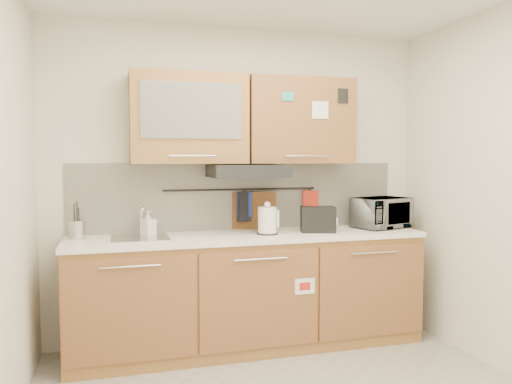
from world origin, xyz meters
TOP-DOWN VIEW (x-y plane):
  - wall_back at (0.00, 1.50)m, footprint 3.20×0.00m
  - base_cabinet at (0.00, 1.19)m, footprint 2.80×0.64m
  - countertop at (0.00, 1.19)m, footprint 2.82×0.62m
  - backsplash at (0.00, 1.49)m, footprint 2.80×0.02m
  - upper_cabinets at (-0.00, 1.32)m, footprint 1.82×0.37m
  - range_hood at (0.00, 1.25)m, footprint 0.60×0.46m
  - sink at (-0.85, 1.21)m, footprint 0.42×0.40m
  - utensil_rail at (0.00, 1.45)m, footprint 1.30×0.02m
  - utensil_crock at (-1.30, 1.28)m, footprint 0.13×0.13m
  - kettle at (0.13, 1.14)m, footprint 0.19×0.18m
  - toaster at (0.56, 1.14)m, footprint 0.31×0.23m
  - microwave at (1.19, 1.23)m, footprint 0.55×0.45m
  - soap_bottle at (-0.78, 1.29)m, footprint 0.13×0.13m
  - cutting_board at (0.10, 1.44)m, footprint 0.38×0.15m
  - oven_mitt at (0.02, 1.44)m, footprint 0.13×0.04m
  - dark_pouch at (0.04, 1.44)m, footprint 0.17×0.09m
  - pot_holder at (0.62, 1.44)m, footprint 0.14×0.05m

SIDE VIEW (x-z plane):
  - base_cabinet at x=0.00m, z-range -0.03..0.85m
  - countertop at x=0.00m, z-range 0.88..0.92m
  - sink at x=-0.85m, z-range 0.79..1.05m
  - utensil_crock at x=-1.30m, z-range 0.85..1.13m
  - cutting_board at x=0.10m, z-range 0.76..1.24m
  - soap_bottle at x=-0.78m, z-range 0.92..1.12m
  - kettle at x=0.13m, z-range 0.89..1.15m
  - toaster at x=0.56m, z-range 0.92..1.13m
  - microwave at x=1.19m, z-range 0.92..1.18m
  - dark_pouch at x=0.04m, z-range 0.99..1.24m
  - oven_mitt at x=0.02m, z-range 1.03..1.24m
  - pot_holder at x=0.62m, z-range 1.07..1.24m
  - backsplash at x=0.00m, z-range 0.92..1.48m
  - utensil_rail at x=0.00m, z-range 1.25..1.27m
  - wall_back at x=0.00m, z-range -0.30..2.90m
  - range_hood at x=0.00m, z-range 1.37..1.47m
  - upper_cabinets at x=0.00m, z-range 1.48..2.18m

